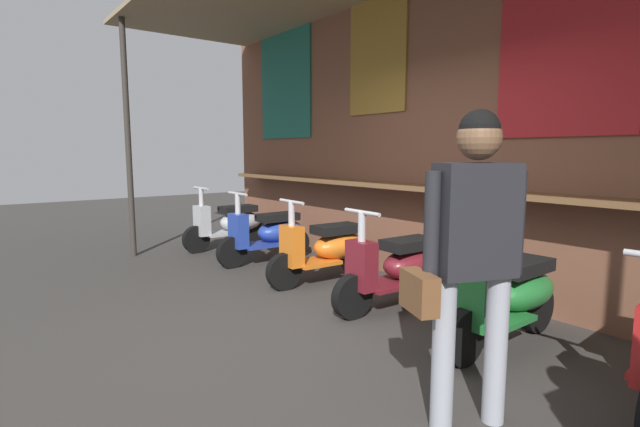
{
  "coord_description": "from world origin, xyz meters",
  "views": [
    {
      "loc": [
        3.0,
        -2.18,
        1.48
      ],
      "look_at": [
        -1.41,
        1.2,
        0.75
      ],
      "focal_mm": 26.31,
      "sensor_mm": 36.0,
      "label": 1
    }
  ],
  "objects": [
    {
      "name": "market_stall_facade",
      "position": [
        0.0,
        1.85,
        1.93
      ],
      "size": [
        9.16,
        2.54,
        3.46
      ],
      "color": "brown",
      "rests_on": "ground_plane"
    },
    {
      "name": "scooter_silver",
      "position": [
        -3.5,
        1.08,
        0.39
      ],
      "size": [
        0.46,
        1.4,
        0.97
      ],
      "rotation": [
        0.0,
        0.0,
        -1.56
      ],
      "color": "#B2B5BA",
      "rests_on": "ground_plane"
    },
    {
      "name": "scooter_orange",
      "position": [
        -1.1,
        1.08,
        0.39
      ],
      "size": [
        0.47,
        1.4,
        0.97
      ],
      "rotation": [
        0.0,
        0.0,
        -1.62
      ],
      "color": "orange",
      "rests_on": "ground_plane"
    },
    {
      "name": "scooter_maroon",
      "position": [
        0.01,
        1.08,
        0.39
      ],
      "size": [
        0.47,
        1.4,
        0.97
      ],
      "rotation": [
        0.0,
        0.0,
        -1.62
      ],
      "color": "maroon",
      "rests_on": "ground_plane"
    },
    {
      "name": "shopper_browsing",
      "position": [
        1.59,
        -0.11,
        1.03
      ],
      "size": [
        0.42,
        0.67,
        1.69
      ],
      "rotation": [
        0.0,
        0.0,
        -0.4
      ],
      "color": "#999EA8",
      "rests_on": "ground_plane"
    },
    {
      "name": "scooter_green",
      "position": [
        1.13,
        1.08,
        0.39
      ],
      "size": [
        0.46,
        1.4,
        0.97
      ],
      "rotation": [
        0.0,
        0.0,
        -1.56
      ],
      "color": "#237533",
      "rests_on": "ground_plane"
    },
    {
      "name": "scooter_blue",
      "position": [
        -2.35,
        1.08,
        0.39
      ],
      "size": [
        0.46,
        1.4,
        0.97
      ],
      "rotation": [
        0.0,
        0.0,
        -1.57
      ],
      "color": "#233D9E",
      "rests_on": "ground_plane"
    },
    {
      "name": "ground_plane",
      "position": [
        0.0,
        0.0,
        0.0
      ],
      "size": [
        25.64,
        25.64,
        0.0
      ],
      "primitive_type": "plane",
      "color": "#383533"
    }
  ]
}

